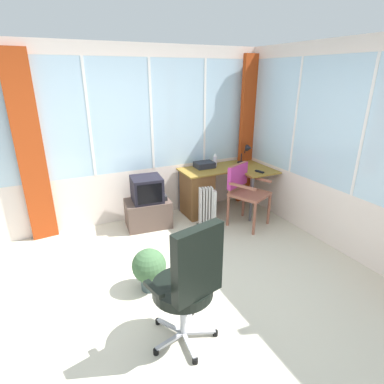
{
  "coord_description": "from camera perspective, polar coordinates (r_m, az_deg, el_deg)",
  "views": [
    {
      "loc": [
        -1.02,
        -2.26,
        2.14
      ],
      "look_at": [
        0.53,
        0.94,
        0.77
      ],
      "focal_mm": 28.87,
      "sensor_mm": 36.0,
      "label": 1
    }
  ],
  "objects": [
    {
      "name": "ground",
      "position": [
        3.29,
        -1.23,
        -20.13
      ],
      "size": [
        5.38,
        5.23,
        0.06
      ],
      "primitive_type": "cube",
      "color": "beige"
    },
    {
      "name": "north_window_panel",
      "position": [
        4.61,
        -12.67,
        9.6
      ],
      "size": [
        4.38,
        0.07,
        2.53
      ],
      "color": "silver",
      "rests_on": "ground"
    },
    {
      "name": "east_window_panel",
      "position": [
        4.04,
        28.73,
        5.94
      ],
      "size": [
        0.07,
        4.23,
        2.53
      ],
      "color": "silver",
      "rests_on": "ground"
    },
    {
      "name": "curtain_north_left",
      "position": [
        4.43,
        -27.72,
        6.59
      ],
      "size": [
        0.33,
        0.1,
        2.43
      ],
      "primitive_type": "cube",
      "rotation": [
        0.0,
        0.0,
        0.09
      ],
      "color": "#A93A14",
      "rests_on": "ground"
    },
    {
      "name": "curtain_corner",
      "position": [
        5.36,
        10.3,
        10.8
      ],
      "size": [
        0.33,
        0.11,
        2.43
      ],
      "primitive_type": "cube",
      "rotation": [
        0.0,
        0.0,
        0.12
      ],
      "color": "#A93A14",
      "rests_on": "ground"
    },
    {
      "name": "desk",
      "position": [
        4.91,
        1.75,
        0.31
      ],
      "size": [
        1.37,
        0.91,
        0.73
      ],
      "color": "olive",
      "rests_on": "ground"
    },
    {
      "name": "desk_lamp",
      "position": [
        5.23,
        10.18,
        7.42
      ],
      "size": [
        0.23,
        0.2,
        0.32
      ],
      "color": "black",
      "rests_on": "desk"
    },
    {
      "name": "tv_remote",
      "position": [
        4.81,
        12.37,
        3.69
      ],
      "size": [
        0.08,
        0.16,
        0.02
      ],
      "primitive_type": "cube",
      "rotation": [
        0.0,
        0.0,
        0.24
      ],
      "color": "black",
      "rests_on": "desk"
    },
    {
      "name": "spray_bottle",
      "position": [
        5.01,
        4.29,
        5.95
      ],
      "size": [
        0.06,
        0.06,
        0.22
      ],
      "color": "silver",
      "rests_on": "desk"
    },
    {
      "name": "paper_tray",
      "position": [
        4.94,
        2.3,
        5.05
      ],
      "size": [
        0.3,
        0.23,
        0.09
      ],
      "primitive_type": "cube",
      "rotation": [
        0.0,
        0.0,
        -0.01
      ],
      "color": "#252830",
      "rests_on": "desk"
    },
    {
      "name": "wooden_armchair",
      "position": [
        4.6,
        9.42,
        1.14
      ],
      "size": [
        0.64,
        0.64,
        0.91
      ],
      "color": "#975742",
      "rests_on": "ground"
    },
    {
      "name": "office_chair",
      "position": [
        2.48,
        -0.52,
        -15.9
      ],
      "size": [
        0.62,
        0.56,
        1.14
      ],
      "color": "#B7B7BF",
      "rests_on": "ground"
    },
    {
      "name": "tv_on_stand",
      "position": [
        4.57,
        -8.14,
        -2.36
      ],
      "size": [
        0.68,
        0.5,
        0.77
      ],
      "color": "brown",
      "rests_on": "ground"
    },
    {
      "name": "space_heater",
      "position": [
        4.51,
        2.89,
        -2.79
      ],
      "size": [
        0.28,
        0.21,
        0.62
      ],
      "color": "silver",
      "rests_on": "ground"
    },
    {
      "name": "potted_plant",
      "position": [
        3.32,
        -7.91,
        -13.62
      ],
      "size": [
        0.36,
        0.36,
        0.46
      ],
      "color": "#405150",
      "rests_on": "ground"
    }
  ]
}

